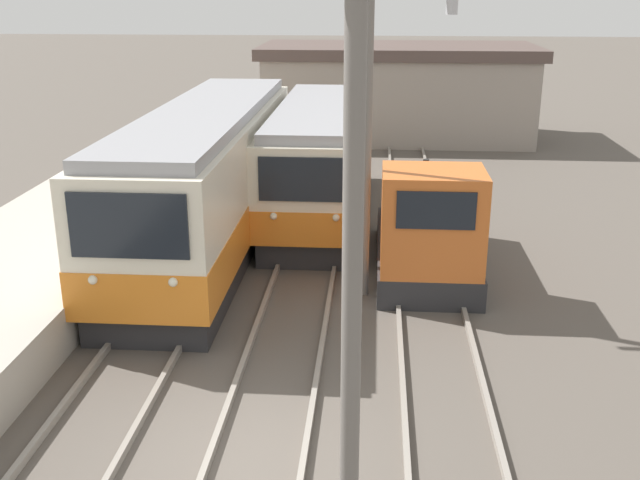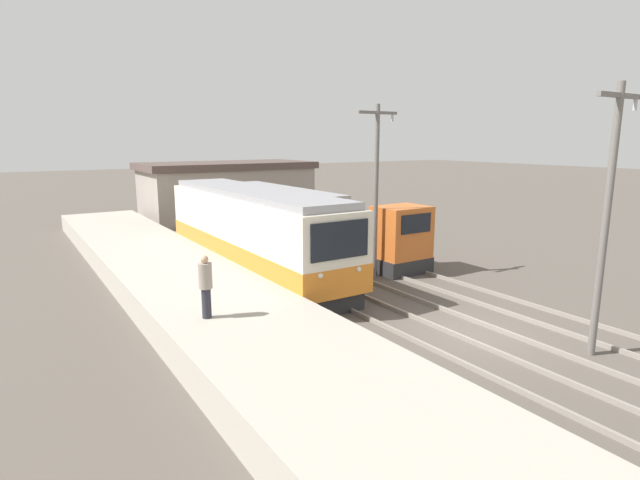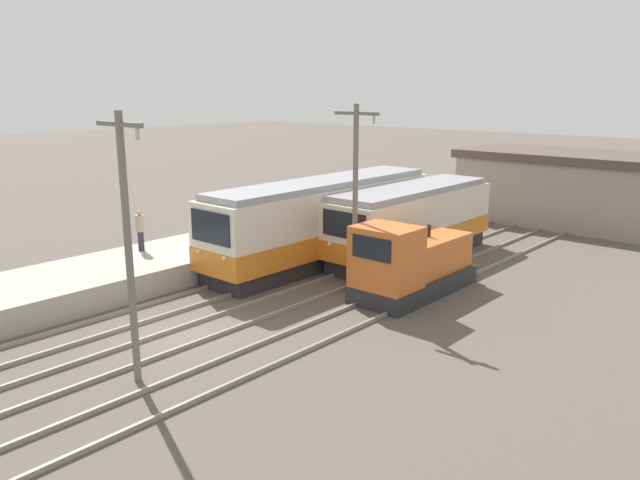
# 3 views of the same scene
# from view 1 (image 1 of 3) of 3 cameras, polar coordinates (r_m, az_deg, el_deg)

# --- Properties ---
(ground_plane) EXTENTS (200.00, 200.00, 0.00)m
(ground_plane) POSITION_cam_1_polar(r_m,az_deg,el_deg) (11.86, -5.92, -16.69)
(ground_plane) COLOR #564F47
(track_left) EXTENTS (1.54, 60.00, 0.14)m
(track_left) POSITION_cam_1_polar(r_m,az_deg,el_deg) (12.51, -18.18, -15.20)
(track_left) COLOR gray
(track_left) RESTS_ON ground
(track_center) EXTENTS (1.54, 60.00, 0.14)m
(track_center) POSITION_cam_1_polar(r_m,az_deg,el_deg) (11.79, -4.94, -16.49)
(track_center) COLOR gray
(track_center) RESTS_ON ground
(track_right) EXTENTS (1.54, 60.00, 0.14)m
(track_right) POSITION_cam_1_polar(r_m,az_deg,el_deg) (11.74, 10.35, -16.93)
(track_right) COLOR gray
(track_right) RESTS_ON ground
(commuter_train_left) EXTENTS (2.84, 13.36, 3.83)m
(commuter_train_left) POSITION_cam_1_polar(r_m,az_deg,el_deg) (20.52, -8.48, 4.26)
(commuter_train_left) COLOR #28282B
(commuter_train_left) RESTS_ON ground
(commuter_train_center) EXTENTS (2.84, 10.19, 3.46)m
(commuter_train_center) POSITION_cam_1_polar(r_m,az_deg,el_deg) (23.13, 0.02, 5.74)
(commuter_train_center) COLOR #28282B
(commuter_train_center) RESTS_ON ground
(shunting_locomotive) EXTENTS (2.40, 5.80, 3.00)m
(shunting_locomotive) POSITION_cam_1_polar(r_m,az_deg,el_deg) (18.79, 8.12, 1.12)
(shunting_locomotive) COLOR #28282B
(shunting_locomotive) RESTS_ON ground
(catenary_mast_near) EXTENTS (2.00, 0.20, 7.35)m
(catenary_mast_near) POSITION_cam_1_polar(r_m,az_deg,el_deg) (7.21, 2.49, -4.75)
(catenary_mast_near) COLOR slate
(catenary_mast_near) RESTS_ON ground
(catenary_mast_mid) EXTENTS (2.00, 0.20, 7.35)m
(catenary_mast_mid) POSITION_cam_1_polar(r_m,az_deg,el_deg) (16.49, 3.66, 8.77)
(catenary_mast_mid) COLOR slate
(catenary_mast_mid) RESTS_ON ground
(station_building) EXTENTS (12.60, 6.30, 4.26)m
(station_building) POSITION_cam_1_polar(r_m,az_deg,el_deg) (35.80, 5.91, 11.21)
(station_building) COLOR gray
(station_building) RESTS_ON ground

